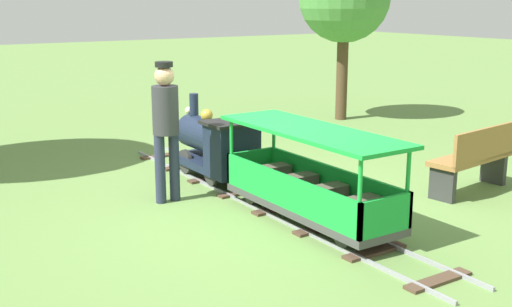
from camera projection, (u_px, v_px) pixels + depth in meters
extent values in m
plane|color=#608442|center=(273.00, 206.00, 7.33)|extent=(60.00, 60.00, 0.00)
cube|color=gray|center=(245.00, 203.00, 7.39)|extent=(0.03, 6.05, 0.04)
cube|color=gray|center=(277.00, 196.00, 7.63)|extent=(0.03, 6.05, 0.04)
cube|color=#4C3828|center=(438.00, 280.00, 5.37)|extent=(0.69, 0.14, 0.03)
cube|color=#4C3828|center=(375.00, 251.00, 5.98)|extent=(0.69, 0.14, 0.03)
cube|color=#4C3828|center=(323.00, 228.00, 6.59)|extent=(0.69, 0.14, 0.03)
cube|color=#4C3828|center=(280.00, 209.00, 7.21)|extent=(0.69, 0.14, 0.03)
cube|color=#4C3828|center=(244.00, 192.00, 7.82)|extent=(0.69, 0.14, 0.03)
cube|color=#4C3828|center=(213.00, 178.00, 8.44)|extent=(0.69, 0.14, 0.03)
cube|color=#4C3828|center=(186.00, 166.00, 9.05)|extent=(0.69, 0.14, 0.03)
cube|color=#4C3828|center=(163.00, 155.00, 9.67)|extent=(0.69, 0.14, 0.03)
cube|color=#192338|center=(213.00, 164.00, 8.38)|extent=(0.57, 1.40, 0.10)
cylinder|color=#192338|center=(205.00, 135.00, 8.47)|extent=(0.44, 0.85, 0.44)
cylinder|color=#B7932D|center=(190.00, 130.00, 8.81)|extent=(0.37, 0.02, 0.37)
cylinder|color=#192338|center=(194.00, 104.00, 8.62)|extent=(0.12, 0.12, 0.29)
sphere|color=#B7932D|center=(207.00, 115.00, 8.36)|extent=(0.16, 0.16, 0.16)
cube|color=#192338|center=(232.00, 146.00, 7.92)|extent=(0.57, 0.45, 0.55)
cube|color=black|center=(232.00, 123.00, 7.85)|extent=(0.65, 0.53, 0.04)
sphere|color=#F2EAB2|center=(189.00, 110.00, 8.78)|extent=(0.10, 0.10, 0.10)
cylinder|color=#2D2D2D|center=(185.00, 161.00, 8.55)|extent=(0.05, 0.32, 0.32)
cylinder|color=#2D2D2D|center=(215.00, 157.00, 8.79)|extent=(0.05, 0.32, 0.32)
cylinder|color=#2D2D2D|center=(211.00, 173.00, 7.98)|extent=(0.05, 0.32, 0.32)
cylinder|color=#2D2D2D|center=(242.00, 168.00, 8.22)|extent=(0.05, 0.32, 0.32)
cube|color=#3F3F3F|center=(309.00, 207.00, 6.75)|extent=(0.65, 2.25, 0.08)
cube|color=green|center=(286.00, 192.00, 6.53)|extent=(0.04, 2.25, 0.35)
cube|color=green|center=(332.00, 182.00, 6.86)|extent=(0.04, 2.25, 0.35)
cube|color=green|center=(252.00, 165.00, 7.59)|extent=(0.65, 0.04, 0.35)
cube|color=green|center=(385.00, 216.00, 5.80)|extent=(0.65, 0.04, 0.35)
cylinder|color=green|center=(231.00, 152.00, 7.37)|extent=(0.04, 0.04, 0.75)
cylinder|color=green|center=(274.00, 146.00, 7.68)|extent=(0.04, 0.04, 0.75)
cylinder|color=green|center=(359.00, 199.00, 5.62)|extent=(0.04, 0.04, 0.75)
cylinder|color=green|center=(407.00, 189.00, 5.93)|extent=(0.04, 0.04, 0.75)
cube|color=green|center=(311.00, 131.00, 6.56)|extent=(0.75, 2.35, 0.04)
cube|color=brown|center=(357.00, 211.00, 6.12)|extent=(0.49, 0.20, 0.24)
cube|color=brown|center=(324.00, 198.00, 6.51)|extent=(0.49, 0.20, 0.24)
cube|color=brown|center=(295.00, 186.00, 6.91)|extent=(0.49, 0.20, 0.24)
cube|color=brown|center=(270.00, 176.00, 7.30)|extent=(0.49, 0.20, 0.24)
cylinder|color=#262626|center=(250.00, 194.00, 7.27)|extent=(0.04, 0.24, 0.24)
cylinder|color=#262626|center=(283.00, 187.00, 7.51)|extent=(0.04, 0.24, 0.24)
cylinder|color=#262626|center=(342.00, 235.00, 5.99)|extent=(0.04, 0.24, 0.24)
cylinder|color=#262626|center=(378.00, 226.00, 6.23)|extent=(0.04, 0.24, 0.24)
cylinder|color=#282D47|center=(160.00, 169.00, 7.38)|extent=(0.12, 0.12, 0.80)
cylinder|color=#282D47|center=(174.00, 167.00, 7.48)|extent=(0.12, 0.12, 0.80)
cylinder|color=#333338|center=(165.00, 110.00, 7.27)|extent=(0.30, 0.30, 0.55)
sphere|color=tan|center=(164.00, 76.00, 7.18)|extent=(0.22, 0.22, 0.22)
cylinder|color=black|center=(164.00, 64.00, 7.15)|extent=(0.20, 0.20, 0.06)
cube|color=olive|center=(471.00, 158.00, 7.81)|extent=(1.34, 0.57, 0.06)
cube|color=olive|center=(486.00, 144.00, 7.63)|extent=(1.29, 0.21, 0.40)
cube|color=#333333|center=(443.00, 183.00, 7.50)|extent=(0.12, 0.33, 0.42)
cube|color=#333333|center=(494.00, 167.00, 8.22)|extent=(0.12, 0.33, 0.42)
cylinder|color=#4C3823|center=(342.00, 75.00, 12.49)|extent=(0.22, 0.22, 1.74)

